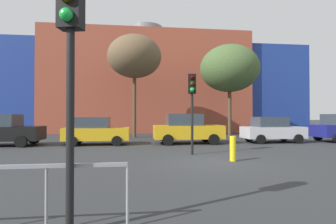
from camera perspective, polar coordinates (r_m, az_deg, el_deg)
ground_plane at (r=10.48m, az=9.55°, el=-10.59°), size 200.00×200.00×0.00m
building_backdrop at (r=33.29m, az=-4.68°, el=5.25°), size 36.21×12.52×12.93m
parked_car_0 at (r=18.42m, az=-32.28°, el=-3.35°), size 4.32×2.12×1.87m
parked_car_1 at (r=16.84m, az=-15.32°, el=-3.99°), size 3.92×1.93×1.70m
parked_car_2 at (r=16.96m, az=4.12°, el=-3.66°), size 4.39×2.15×1.90m
parked_car_3 at (r=18.93m, az=21.54°, el=-3.60°), size 3.95×1.94×1.71m
traffic_light_near_left at (r=4.40m, az=-20.45°, el=14.56°), size 0.40×0.39×4.00m
traffic_light_island at (r=12.17m, az=5.24°, el=3.64°), size 0.40×0.39×3.70m
bare_tree_0 at (r=22.52m, az=-7.25°, el=11.77°), size 4.46×4.46×8.51m
bare_tree_1 at (r=23.82m, az=13.17°, el=9.13°), size 5.12×5.12×7.96m
bollard_yellow_0 at (r=10.73m, az=13.85°, el=-7.70°), size 0.24×0.24×0.98m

